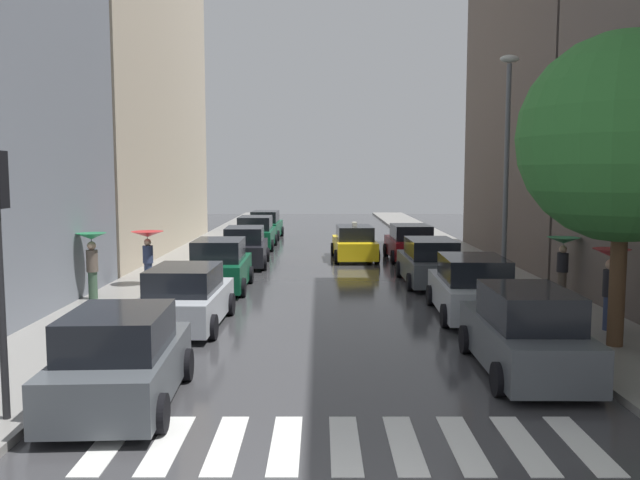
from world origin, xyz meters
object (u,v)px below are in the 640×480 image
(parked_car_right_third, at_px, (432,263))
(parked_car_left_second, at_px, (188,298))
(pedestrian_near_tree, at_px, (565,253))
(parked_car_right_second, at_px, (474,289))
(parked_car_left_nearest, at_px, (123,361))
(taxi_midroad, at_px, (356,244))
(pedestrian_foreground, at_px, (150,244))
(parked_car_right_nearest, at_px, (527,334))
(pedestrian_far_side, at_px, (613,273))
(parked_car_left_third, at_px, (222,266))
(street_tree_right, at_px, (627,138))
(lamp_post_right, at_px, (509,161))
(parked_car_left_fifth, at_px, (258,234))
(parked_car_left_fourth, at_px, (247,248))
(parked_car_left_sixth, at_px, (268,226))
(parked_car_right_fourth, at_px, (412,244))
(pedestrian_by_kerb, at_px, (94,253))

(parked_car_right_third, bearing_deg, parked_car_left_second, 131.30)
(pedestrian_near_tree, bearing_deg, parked_car_right_second, 179.31)
(parked_car_left_nearest, xyz_separation_m, taxi_midroad, (5.15, 19.78, -0.04))
(pedestrian_foreground, bearing_deg, pedestrian_near_tree, 88.84)
(parked_car_right_nearest, distance_m, parked_car_right_second, 5.37)
(pedestrian_far_side, bearing_deg, parked_car_left_third, -140.48)
(parked_car_right_nearest, bearing_deg, street_tree_right, -57.40)
(pedestrian_foreground, distance_m, lamp_post_right, 12.57)
(pedestrian_foreground, bearing_deg, parked_car_left_nearest, 19.82)
(taxi_midroad, bearing_deg, pedestrian_far_side, -161.06)
(parked_car_right_second, relative_size, pedestrian_near_tree, 2.38)
(lamp_post_right, bearing_deg, parked_car_left_second, -159.01)
(parked_car_left_fifth, bearing_deg, taxi_midroad, -131.49)
(taxi_midroad, distance_m, pedestrian_near_tree, 11.91)
(parked_car_left_fourth, bearing_deg, parked_car_left_second, 176.63)
(parked_car_left_nearest, xyz_separation_m, parked_car_left_fourth, (0.17, 17.54, 0.01))
(parked_car_left_sixth, bearing_deg, street_tree_right, -156.99)
(parked_car_right_nearest, distance_m, parked_car_right_fourth, 17.63)
(parked_car_right_second, distance_m, taxi_midroad, 12.83)
(parked_car_left_third, xyz_separation_m, parked_car_left_fifth, (0.00, 12.82, -0.01))
(parked_car_left_nearest, xyz_separation_m, parked_car_left_sixth, (0.06, 29.89, 0.01))
(parked_car_left_second, relative_size, lamp_post_right, 0.57)
(parked_car_left_second, bearing_deg, parked_car_left_sixth, 0.83)
(parked_car_right_second, bearing_deg, street_tree_right, -144.91)
(pedestrian_by_kerb, bearing_deg, parked_car_left_sixth, -178.81)
(parked_car_left_second, distance_m, taxi_midroad, 14.77)
(parked_car_left_fifth, height_order, pedestrian_far_side, pedestrian_far_side)
(parked_car_right_nearest, bearing_deg, parked_car_left_third, 39.42)
(parked_car_right_third, bearing_deg, pedestrian_foreground, 95.61)
(parked_car_left_nearest, relative_size, parked_car_left_fourth, 0.93)
(parked_car_right_fourth, bearing_deg, parked_car_left_fourth, 103.12)
(parked_car_left_nearest, distance_m, parked_car_left_sixth, 29.89)
(parked_car_left_fifth, height_order, pedestrian_near_tree, pedestrian_near_tree)
(parked_car_right_nearest, bearing_deg, parked_car_right_second, -1.08)
(parked_car_right_third, bearing_deg, parked_car_left_third, 99.12)
(parked_car_right_fourth, bearing_deg, pedestrian_by_kerb, 130.85)
(street_tree_right, bearing_deg, parked_car_right_second, 123.01)
(parked_car_right_third, relative_size, street_tree_right, 0.67)
(parked_car_right_fourth, xyz_separation_m, pedestrian_by_kerb, (-11.47, -10.40, 0.83))
(parked_car_right_third, xyz_separation_m, pedestrian_near_tree, (3.76, -3.13, 0.76))
(parked_car_left_fifth, xyz_separation_m, parked_car_left_sixth, (0.08, 5.56, -0.01))
(parked_car_left_second, relative_size, taxi_midroad, 0.94)
(parked_car_left_fourth, xyz_separation_m, parked_car_right_fourth, (7.63, 1.97, -0.02))
(parked_car_right_nearest, distance_m, taxi_midroad, 18.08)
(parked_car_right_fourth, height_order, lamp_post_right, lamp_post_right)
(parked_car_left_third, distance_m, parked_car_right_fourth, 11.19)
(parked_car_left_second, xyz_separation_m, taxi_midroad, (5.22, 13.82, -0.01))
(parked_car_right_fourth, distance_m, lamp_post_right, 10.70)
(parked_car_left_fourth, distance_m, street_tree_right, 17.79)
(parked_car_left_sixth, height_order, taxi_midroad, taxi_midroad)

